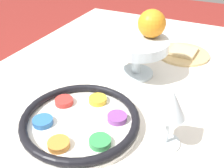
{
  "coord_description": "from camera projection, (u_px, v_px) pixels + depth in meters",
  "views": [
    {
      "loc": [
        -0.61,
        -0.23,
        1.2
      ],
      "look_at": [
        -0.07,
        0.03,
        0.81
      ],
      "focal_mm": 42.0,
      "sensor_mm": 36.0,
      "label": 1
    }
  ],
  "objects": [
    {
      "name": "seder_plate",
      "position": [
        80.0,
        120.0,
        0.63
      ],
      "size": [
        0.29,
        0.29,
        0.03
      ],
      "color": "white",
      "rests_on": "dining_table"
    },
    {
      "name": "wine_glass",
      "position": [
        171.0,
        106.0,
        0.53
      ],
      "size": [
        0.07,
        0.07,
        0.14
      ],
      "color": "silver",
      "rests_on": "dining_table"
    },
    {
      "name": "fork_left",
      "position": [
        8.0,
        100.0,
        0.72
      ],
      "size": [
        0.02,
        0.16,
        0.01
      ],
      "color": "silver",
      "rests_on": "dining_table"
    },
    {
      "name": "orange_fruit",
      "position": [
        152.0,
        24.0,
        0.77
      ],
      "size": [
        0.08,
        0.08,
        0.08
      ],
      "color": "orange",
      "rests_on": "fruit_stand"
    },
    {
      "name": "cup_near",
      "position": [
        147.0,
        24.0,
        1.14
      ],
      "size": [
        0.07,
        0.07,
        0.06
      ],
      "color": "silver",
      "rests_on": "dining_table"
    },
    {
      "name": "fork_right",
      "position": [
        15.0,
        94.0,
        0.74
      ],
      "size": [
        0.03,
        0.16,
        0.01
      ],
      "color": "silver",
      "rests_on": "dining_table"
    },
    {
      "name": "fruit_stand",
      "position": [
        137.0,
        47.0,
        0.79
      ],
      "size": [
        0.19,
        0.19,
        0.12
      ],
      "color": "silver",
      "rests_on": "dining_table"
    },
    {
      "name": "bread_plate",
      "position": [
        183.0,
        53.0,
        0.95
      ],
      "size": [
        0.19,
        0.19,
        0.02
      ],
      "color": "tan",
      "rests_on": "dining_table"
    }
  ]
}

